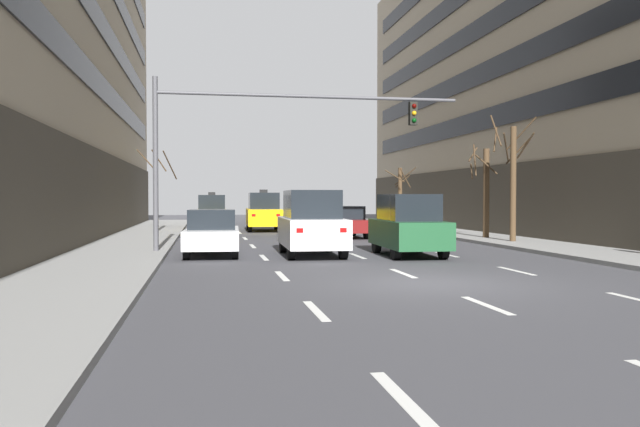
{
  "coord_description": "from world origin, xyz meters",
  "views": [
    {
      "loc": [
        -5.03,
        -13.89,
        1.96
      ],
      "look_at": [
        0.28,
        15.7,
        1.21
      ],
      "focal_mm": 36.04,
      "sensor_mm": 36.0,
      "label": 1
    }
  ],
  "objects_px": {
    "car_driving_1": "(311,223)",
    "street_tree_1": "(157,191)",
    "car_driving_3": "(345,222)",
    "taxi_driving_5": "(212,212)",
    "taxi_driving_2": "(264,212)",
    "car_driving_4": "(212,233)",
    "street_tree_0": "(400,195)",
    "car_driving_0": "(408,225)",
    "traffic_signal_0": "(260,130)",
    "street_tree_3": "(513,178)",
    "street_tree_2": "(486,189)"
  },
  "relations": [
    {
      "from": "car_driving_4",
      "to": "street_tree_3",
      "type": "relative_size",
      "value": 0.79
    },
    {
      "from": "car_driving_1",
      "to": "taxi_driving_2",
      "type": "xyz_separation_m",
      "value": [
        -0.14,
        16.39,
        0.02
      ]
    },
    {
      "from": "car_driving_3",
      "to": "taxi_driving_5",
      "type": "xyz_separation_m",
      "value": [
        -6.33,
        9.89,
        0.29
      ]
    },
    {
      "from": "car_driving_4",
      "to": "street_tree_0",
      "type": "xyz_separation_m",
      "value": [
        12.45,
        18.94,
        1.39
      ]
    },
    {
      "from": "car_driving_1",
      "to": "street_tree_1",
      "type": "relative_size",
      "value": 1.03
    },
    {
      "from": "car_driving_1",
      "to": "taxi_driving_2",
      "type": "bearing_deg",
      "value": 90.48
    },
    {
      "from": "street_tree_0",
      "to": "car_driving_0",
      "type": "bearing_deg",
      "value": -106.58
    },
    {
      "from": "traffic_signal_0",
      "to": "street_tree_3",
      "type": "xyz_separation_m",
      "value": [
        10.77,
        2.35,
        -1.59
      ]
    },
    {
      "from": "taxi_driving_2",
      "to": "street_tree_2",
      "type": "height_order",
      "value": "street_tree_2"
    },
    {
      "from": "taxi_driving_2",
      "to": "street_tree_1",
      "type": "xyz_separation_m",
      "value": [
        -5.98,
        -1.63,
        1.19
      ]
    },
    {
      "from": "car_driving_1",
      "to": "car_driving_3",
      "type": "distance_m",
      "value": 9.9
    },
    {
      "from": "car_driving_4",
      "to": "street_tree_1",
      "type": "distance_m",
      "value": 14.66
    },
    {
      "from": "traffic_signal_0",
      "to": "street_tree_0",
      "type": "bearing_deg",
      "value": 59.19
    },
    {
      "from": "car_driving_1",
      "to": "taxi_driving_5",
      "type": "relative_size",
      "value": 1.04
    },
    {
      "from": "taxi_driving_2",
      "to": "car_driving_0",
      "type": "bearing_deg",
      "value": -79.0
    },
    {
      "from": "car_driving_3",
      "to": "car_driving_4",
      "type": "relative_size",
      "value": 0.99
    },
    {
      "from": "taxi_driving_2",
      "to": "street_tree_1",
      "type": "bearing_deg",
      "value": -164.75
    },
    {
      "from": "car_driving_4",
      "to": "taxi_driving_5",
      "type": "xyz_separation_m",
      "value": [
        0.18,
        18.78,
        0.29
      ]
    },
    {
      "from": "taxi_driving_5",
      "to": "street_tree_1",
      "type": "relative_size",
      "value": 0.99
    },
    {
      "from": "car_driving_3",
      "to": "street_tree_2",
      "type": "distance_m",
      "value": 6.86
    },
    {
      "from": "taxi_driving_2",
      "to": "traffic_signal_0",
      "type": "relative_size",
      "value": 0.43
    },
    {
      "from": "street_tree_2",
      "to": "car_driving_0",
      "type": "bearing_deg",
      "value": -130.73
    },
    {
      "from": "car_driving_4",
      "to": "taxi_driving_2",
      "type": "bearing_deg",
      "value": 78.8
    },
    {
      "from": "car_driving_3",
      "to": "taxi_driving_5",
      "type": "relative_size",
      "value": 0.95
    },
    {
      "from": "car_driving_4",
      "to": "street_tree_1",
      "type": "bearing_deg",
      "value": 101.17
    },
    {
      "from": "street_tree_0",
      "to": "street_tree_1",
      "type": "height_order",
      "value": "street_tree_1"
    },
    {
      "from": "street_tree_0",
      "to": "street_tree_3",
      "type": "distance_m",
      "value": 15.74
    },
    {
      "from": "taxi_driving_5",
      "to": "street_tree_1",
      "type": "xyz_separation_m",
      "value": [
        -3.0,
        -4.48,
        1.25
      ]
    },
    {
      "from": "car_driving_0",
      "to": "car_driving_1",
      "type": "height_order",
      "value": "car_driving_1"
    },
    {
      "from": "car_driving_0",
      "to": "taxi_driving_5",
      "type": "height_order",
      "value": "taxi_driving_5"
    },
    {
      "from": "car_driving_1",
      "to": "car_driving_0",
      "type": "bearing_deg",
      "value": -11.89
    },
    {
      "from": "car_driving_0",
      "to": "traffic_signal_0",
      "type": "height_order",
      "value": "traffic_signal_0"
    },
    {
      "from": "street_tree_2",
      "to": "street_tree_3",
      "type": "relative_size",
      "value": 0.88
    },
    {
      "from": "traffic_signal_0",
      "to": "street_tree_0",
      "type": "height_order",
      "value": "traffic_signal_0"
    },
    {
      "from": "taxi_driving_5",
      "to": "traffic_signal_0",
      "type": "xyz_separation_m",
      "value": [
        1.48,
        -17.93,
        3.29
      ]
    },
    {
      "from": "street_tree_2",
      "to": "street_tree_3",
      "type": "bearing_deg",
      "value": -89.7
    },
    {
      "from": "car_driving_1",
      "to": "street_tree_3",
      "type": "bearing_deg",
      "value": 21.88
    },
    {
      "from": "car_driving_0",
      "to": "taxi_driving_2",
      "type": "xyz_separation_m",
      "value": [
        -3.32,
        17.06,
        0.09
      ]
    },
    {
      "from": "taxi_driving_5",
      "to": "street_tree_3",
      "type": "bearing_deg",
      "value": -51.81
    },
    {
      "from": "taxi_driving_5",
      "to": "street_tree_0",
      "type": "relative_size",
      "value": 1.15
    },
    {
      "from": "car_driving_0",
      "to": "street_tree_0",
      "type": "bearing_deg",
      "value": 73.42
    },
    {
      "from": "car_driving_3",
      "to": "street_tree_0",
      "type": "distance_m",
      "value": 11.75
    },
    {
      "from": "car_driving_1",
      "to": "taxi_driving_2",
      "type": "relative_size",
      "value": 0.98
    },
    {
      "from": "car_driving_3",
      "to": "street_tree_0",
      "type": "xyz_separation_m",
      "value": [
        5.94,
        10.04,
        1.4
      ]
    },
    {
      "from": "car_driving_3",
      "to": "street_tree_3",
      "type": "bearing_deg",
      "value": -43.83
    },
    {
      "from": "traffic_signal_0",
      "to": "street_tree_0",
      "type": "xyz_separation_m",
      "value": [
        10.78,
        18.08,
        -2.19
      ]
    },
    {
      "from": "car_driving_4",
      "to": "street_tree_0",
      "type": "relative_size",
      "value": 1.1
    },
    {
      "from": "street_tree_2",
      "to": "traffic_signal_0",
      "type": "bearing_deg",
      "value": -155.42
    },
    {
      "from": "street_tree_0",
      "to": "street_tree_1",
      "type": "distance_m",
      "value": 15.96
    },
    {
      "from": "taxi_driving_5",
      "to": "street_tree_2",
      "type": "distance_m",
      "value": 17.9
    }
  ]
}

